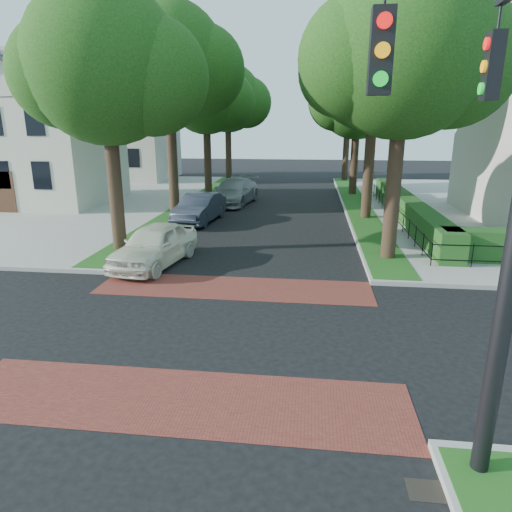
# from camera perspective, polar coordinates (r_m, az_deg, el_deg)

# --- Properties ---
(ground) EXTENTS (120.00, 120.00, 0.00)m
(ground) POSITION_cam_1_polar(r_m,az_deg,el_deg) (12.19, -5.27, -9.17)
(ground) COLOR black
(ground) RESTS_ON ground
(sidewalk_nw) EXTENTS (30.00, 30.00, 0.15)m
(sidewalk_nw) POSITION_cam_1_polar(r_m,az_deg,el_deg) (37.30, -29.38, 6.23)
(sidewalk_nw) COLOR gray
(sidewalk_nw) RESTS_ON ground
(crosswalk_far) EXTENTS (9.00, 2.20, 0.01)m
(crosswalk_far) POSITION_cam_1_polar(r_m,az_deg,el_deg) (15.08, -2.75, -3.99)
(crosswalk_far) COLOR maroon
(crosswalk_far) RESTS_ON ground
(crosswalk_near) EXTENTS (9.00, 2.20, 0.01)m
(crosswalk_near) POSITION_cam_1_polar(r_m,az_deg,el_deg) (9.48, -9.47, -17.33)
(crosswalk_near) COLOR maroon
(crosswalk_near) RESTS_ON ground
(storm_drain) EXTENTS (0.65, 0.45, 0.01)m
(storm_drain) POSITION_cam_1_polar(r_m,az_deg,el_deg) (7.98, 20.90, -25.75)
(storm_drain) COLOR black
(storm_drain) RESTS_ON ground
(grass_strip_ne) EXTENTS (1.60, 29.80, 0.02)m
(grass_strip_ne) POSITION_cam_1_polar(r_m,az_deg,el_deg) (30.42, 12.49, 6.28)
(grass_strip_ne) COLOR #204E16
(grass_strip_ne) RESTS_ON sidewalk_ne
(grass_strip_nw) EXTENTS (1.60, 29.80, 0.02)m
(grass_strip_nw) POSITION_cam_1_polar(r_m,az_deg,el_deg) (31.27, -7.74, 6.77)
(grass_strip_nw) COLOR #204E16
(grass_strip_nw) RESTS_ON sidewalk_nw
(tree_right_near) EXTENTS (7.75, 6.67, 10.66)m
(tree_right_near) POSITION_cam_1_polar(r_m,az_deg,el_deg) (18.43, 18.30, 23.00)
(tree_right_near) COLOR black
(tree_right_near) RESTS_ON sidewalk_ne
(tree_right_mid) EXTENTS (8.25, 7.09, 11.22)m
(tree_right_mid) POSITION_cam_1_polar(r_m,az_deg,el_deg) (26.34, 14.90, 21.76)
(tree_right_mid) COLOR black
(tree_right_mid) RESTS_ON sidewalk_ne
(tree_right_far) EXTENTS (7.25, 6.23, 9.74)m
(tree_right_far) POSITION_cam_1_polar(r_m,az_deg,el_deg) (35.16, 12.75, 18.61)
(tree_right_far) COLOR black
(tree_right_far) RESTS_ON sidewalk_ne
(tree_right_back) EXTENTS (7.50, 6.45, 10.20)m
(tree_right_back) POSITION_cam_1_polar(r_m,az_deg,el_deg) (44.14, 11.63, 18.57)
(tree_right_back) COLOR black
(tree_right_back) RESTS_ON sidewalk_ne
(tree_left_near) EXTENTS (7.50, 6.45, 10.20)m
(tree_left_near) POSITION_cam_1_polar(r_m,az_deg,el_deg) (19.71, -17.78, 21.49)
(tree_left_near) COLOR black
(tree_left_near) RESTS_ON sidewalk_nw
(tree_left_mid) EXTENTS (8.00, 6.88, 11.48)m
(tree_left_mid) POSITION_cam_1_polar(r_m,az_deg,el_deg) (27.32, -10.59, 22.55)
(tree_left_mid) COLOR black
(tree_left_mid) RESTS_ON sidewalk_nw
(tree_left_far) EXTENTS (7.00, 6.02, 9.86)m
(tree_left_far) POSITION_cam_1_polar(r_m,az_deg,el_deg) (35.88, -6.05, 19.18)
(tree_left_far) COLOR black
(tree_left_far) RESTS_ON sidewalk_nw
(tree_left_back) EXTENTS (7.75, 6.66, 10.44)m
(tree_left_back) POSITION_cam_1_polar(r_m,az_deg,el_deg) (44.73, -3.37, 19.01)
(tree_left_back) COLOR black
(tree_left_back) RESTS_ON sidewalk_nw
(hedge_main_road) EXTENTS (1.00, 18.00, 1.20)m
(hedge_main_road) POSITION_cam_1_polar(r_m,az_deg,el_deg) (26.66, 18.31, 5.77)
(hedge_main_road) COLOR #1C4618
(hedge_main_road) RESTS_ON sidewalk_ne
(fence_main_road) EXTENTS (0.06, 18.00, 0.90)m
(fence_main_road) POSITION_cam_1_polar(r_m,az_deg,el_deg) (26.54, 16.58, 5.54)
(fence_main_road) COLOR black
(fence_main_road) RESTS_ON sidewalk_ne
(house_left_near) EXTENTS (10.00, 9.00, 10.14)m
(house_left_near) POSITION_cam_1_polar(r_m,az_deg,el_deg) (33.86, -25.91, 14.37)
(house_left_near) COLOR beige
(house_left_near) RESTS_ON sidewalk_nw
(house_left_far) EXTENTS (10.00, 9.00, 10.14)m
(house_left_far) POSITION_cam_1_polar(r_m,az_deg,el_deg) (46.34, -16.45, 15.37)
(house_left_far) COLOR beige
(house_left_far) RESTS_ON sidewalk_nw
(traffic_signal) EXTENTS (2.17, 2.00, 8.00)m
(traffic_signal) POSITION_cam_1_polar(r_m,az_deg,el_deg) (6.82, 28.62, 10.05)
(traffic_signal) COLOR black
(traffic_signal) RESTS_ON sidewalk_se
(parked_car_front) EXTENTS (2.63, 4.89, 1.58)m
(parked_car_front) POSITION_cam_1_polar(r_m,az_deg,el_deg) (17.71, -12.57, 1.37)
(parked_car_front) COLOR silver
(parked_car_front) RESTS_ON ground
(parked_car_middle) EXTENTS (2.15, 4.90, 1.57)m
(parked_car_middle) POSITION_cam_1_polar(r_m,az_deg,el_deg) (25.18, -7.08, 5.97)
(parked_car_middle) COLOR #222833
(parked_car_middle) RESTS_ON ground
(parked_car_rear) EXTENTS (3.09, 5.99, 1.66)m
(parked_car_rear) POSITION_cam_1_polar(r_m,az_deg,el_deg) (30.90, -2.78, 8.05)
(parked_car_rear) COLOR gray
(parked_car_rear) RESTS_ON ground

